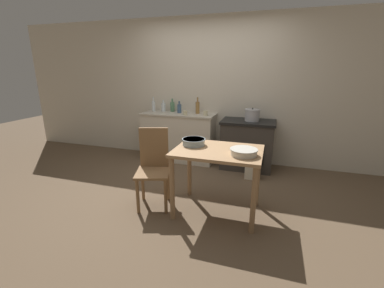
# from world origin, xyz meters

# --- Properties ---
(ground_plane) EXTENTS (14.00, 14.00, 0.00)m
(ground_plane) POSITION_xyz_m (0.00, 0.00, 0.00)
(ground_plane) COLOR brown
(wall_back) EXTENTS (8.00, 0.07, 2.55)m
(wall_back) POSITION_xyz_m (0.00, 1.58, 1.27)
(wall_back) COLOR beige
(wall_back) RESTS_ON ground_plane
(counter_cabinet) EXTENTS (1.35, 0.52, 0.89)m
(counter_cabinet) POSITION_xyz_m (-0.51, 1.31, 0.44)
(counter_cabinet) COLOR beige
(counter_cabinet) RESTS_ON ground_plane
(stove) EXTENTS (0.89, 0.59, 0.83)m
(stove) POSITION_xyz_m (0.75, 1.27, 0.42)
(stove) COLOR #38332D
(stove) RESTS_ON ground_plane
(work_table) EXTENTS (0.99, 0.72, 0.79)m
(work_table) POSITION_xyz_m (0.57, -0.30, 0.66)
(work_table) COLOR #A87F56
(work_table) RESTS_ON ground_plane
(chair) EXTENTS (0.50, 0.50, 0.97)m
(chair) POSITION_xyz_m (-0.23, -0.34, 0.51)
(chair) COLOR olive
(chair) RESTS_ON ground_plane
(flour_sack) EXTENTS (0.23, 0.16, 0.34)m
(flour_sack) POSITION_xyz_m (0.90, 0.82, 0.17)
(flour_sack) COLOR beige
(flour_sack) RESTS_ON ground_plane
(stock_pot) EXTENTS (0.25, 0.25, 0.22)m
(stock_pot) POSITION_xyz_m (0.80, 1.27, 0.93)
(stock_pot) COLOR #A8A8AD
(stock_pot) RESTS_ON stove
(mixing_bowl_large) EXTENTS (0.29, 0.29, 0.07)m
(mixing_bowl_large) POSITION_xyz_m (0.87, -0.41, 0.83)
(mixing_bowl_large) COLOR silver
(mixing_bowl_large) RESTS_ON work_table
(mixing_bowl_small) EXTENTS (0.28, 0.28, 0.08)m
(mixing_bowl_small) POSITION_xyz_m (0.25, -0.21, 0.83)
(mixing_bowl_small) COLOR #93A8B2
(mixing_bowl_small) RESTS_ON work_table
(bottle_far_left) EXTENTS (0.08, 0.08, 0.21)m
(bottle_far_left) POSITION_xyz_m (-0.87, 1.44, 0.97)
(bottle_far_left) COLOR silver
(bottle_far_left) RESTS_ON counter_cabinet
(bottle_left) EXTENTS (0.07, 0.07, 0.29)m
(bottle_left) POSITION_xyz_m (-0.18, 1.38, 1.00)
(bottle_left) COLOR olive
(bottle_left) RESTS_ON counter_cabinet
(bottle_mid_left) EXTENTS (0.08, 0.08, 0.24)m
(bottle_mid_left) POSITION_xyz_m (-0.69, 1.47, 0.98)
(bottle_mid_left) COLOR #517F5B
(bottle_mid_left) RESTS_ON counter_cabinet
(bottle_center_left) EXTENTS (0.06, 0.06, 0.27)m
(bottle_center_left) POSITION_xyz_m (-1.05, 1.39, 0.99)
(bottle_center_left) COLOR silver
(bottle_center_left) RESTS_ON counter_cabinet
(bottle_center) EXTENTS (0.08, 0.08, 0.21)m
(bottle_center) POSITION_xyz_m (-0.52, 1.36, 0.97)
(bottle_center) COLOR #3D5675
(bottle_center) RESTS_ON counter_cabinet
(cup_center_right) EXTENTS (0.07, 0.07, 0.08)m
(cup_center_right) POSITION_xyz_m (-0.34, 1.18, 0.93)
(cup_center_right) COLOR beige
(cup_center_right) RESTS_ON counter_cabinet
(cup_mid_right) EXTENTS (0.08, 0.08, 0.08)m
(cup_mid_right) POSITION_xyz_m (0.02, 1.23, 0.93)
(cup_mid_right) COLOR beige
(cup_mid_right) RESTS_ON counter_cabinet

